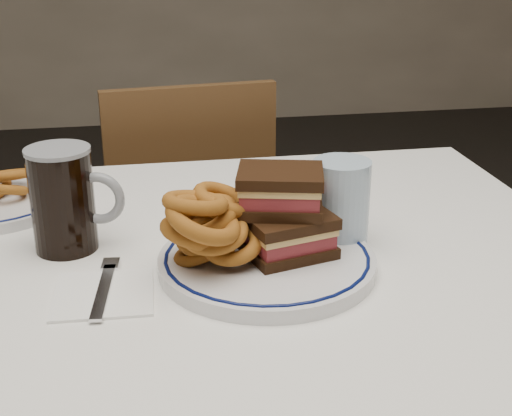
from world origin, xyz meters
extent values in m
cube|color=white|center=(0.00, 0.00, 0.73)|extent=(1.26, 0.86, 0.03)
cylinder|color=#4C2E18|center=(0.54, 0.34, 0.35)|extent=(0.06, 0.06, 0.71)
cube|color=white|center=(0.00, 0.43, 0.65)|extent=(1.26, 0.01, 0.17)
cube|color=#4C2E18|center=(0.08, 0.82, 0.40)|extent=(0.43, 0.43, 0.04)
cylinder|color=#4C2E18|center=(0.23, 1.00, 0.19)|extent=(0.03, 0.03, 0.38)
cylinder|color=#4C2E18|center=(0.27, 0.67, 0.19)|extent=(0.03, 0.03, 0.38)
cylinder|color=#4C2E18|center=(-0.10, 0.97, 0.19)|extent=(0.03, 0.03, 0.38)
cylinder|color=#4C2E18|center=(-0.07, 0.63, 0.19)|extent=(0.03, 0.03, 0.38)
cube|color=#4C2E18|center=(0.10, 0.64, 0.64)|extent=(0.40, 0.07, 0.43)
cylinder|color=silver|center=(0.14, -0.06, 0.76)|extent=(0.30, 0.30, 0.02)
torus|color=#091349|center=(0.14, -0.06, 0.77)|extent=(0.28, 0.28, 0.01)
cube|color=black|center=(0.17, -0.05, 0.78)|extent=(0.13, 0.12, 0.02)
cube|color=maroon|center=(0.17, -0.05, 0.79)|extent=(0.12, 0.11, 0.02)
cube|color=#E8BA67|center=(0.17, -0.05, 0.81)|extent=(0.13, 0.11, 0.01)
cube|color=black|center=(0.17, -0.05, 0.82)|extent=(0.13, 0.12, 0.02)
cube|color=black|center=(0.16, -0.04, 0.84)|extent=(0.13, 0.11, 0.02)
cube|color=maroon|center=(0.16, -0.04, 0.85)|extent=(0.12, 0.10, 0.02)
cube|color=#E8BA67|center=(0.16, -0.04, 0.87)|extent=(0.12, 0.11, 0.01)
cube|color=black|center=(0.16, -0.04, 0.88)|extent=(0.13, 0.11, 0.02)
torus|color=#6E2F0E|center=(0.06, -0.04, 0.78)|extent=(0.09, 0.09, 0.06)
torus|color=#6E2F0E|center=(0.06, -0.04, 0.79)|extent=(0.08, 0.08, 0.03)
torus|color=#6E2F0E|center=(0.09, -0.07, 0.80)|extent=(0.09, 0.09, 0.06)
torus|color=#6E2F0E|center=(0.05, -0.06, 0.81)|extent=(0.10, 0.10, 0.06)
torus|color=#6E2F0E|center=(0.07, -0.07, 0.82)|extent=(0.09, 0.09, 0.05)
torus|color=#6E2F0E|center=(0.06, -0.05, 0.83)|extent=(0.10, 0.09, 0.07)
torus|color=#6E2F0E|center=(0.05, -0.09, 0.84)|extent=(0.11, 0.10, 0.07)
torus|color=#6E2F0E|center=(0.09, -0.04, 0.85)|extent=(0.09, 0.08, 0.05)
torus|color=#6E2F0E|center=(0.05, -0.07, 0.86)|extent=(0.09, 0.09, 0.04)
cylinder|color=silver|center=(0.09, 0.04, 0.79)|extent=(0.05, 0.05, 0.03)
cylinder|color=#8E0204|center=(0.09, 0.04, 0.80)|extent=(0.04, 0.04, 0.01)
cylinder|color=black|center=(-0.13, 0.06, 0.82)|extent=(0.09, 0.09, 0.15)
cylinder|color=gray|center=(-0.13, 0.06, 0.90)|extent=(0.09, 0.09, 0.01)
torus|color=gray|center=(-0.08, 0.05, 0.83)|extent=(0.08, 0.03, 0.08)
cylinder|color=#A6BFD6|center=(0.26, 0.00, 0.82)|extent=(0.08, 0.08, 0.13)
torus|color=#6E2F0E|center=(-0.24, 0.23, 0.78)|extent=(0.08, 0.08, 0.05)
torus|color=#6E2F0E|center=(-0.24, 0.28, 0.79)|extent=(0.08, 0.08, 0.04)
cube|color=white|center=(-0.08, -0.09, 0.75)|extent=(0.13, 0.13, 0.00)
cube|color=silver|center=(-0.08, -0.09, 0.76)|extent=(0.03, 0.15, 0.00)
cube|color=silver|center=(-0.07, -0.02, 0.76)|extent=(0.03, 0.04, 0.00)
camera|label=1|loc=(-0.02, -0.91, 1.19)|focal=50.00mm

